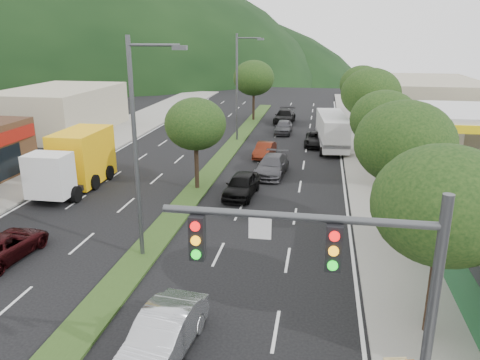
% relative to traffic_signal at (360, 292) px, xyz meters
% --- Properties ---
extents(sidewalk_right, '(5.00, 90.00, 0.15)m').
position_rel_traffic_signal_xyz_m(sidewalk_right, '(3.47, 26.54, -4.57)').
color(sidewalk_right, gray).
rests_on(sidewalk_right, ground).
extents(sidewalk_left, '(6.00, 90.00, 0.15)m').
position_rel_traffic_signal_xyz_m(sidewalk_left, '(-22.03, 26.54, -4.57)').
color(sidewalk_left, gray).
rests_on(sidewalk_left, ground).
extents(median, '(1.60, 56.00, 0.12)m').
position_rel_traffic_signal_xyz_m(median, '(-9.03, 29.54, -4.59)').
color(median, '#263E16').
rests_on(median, ground).
extents(traffic_signal, '(6.12, 0.40, 7.00)m').
position_rel_traffic_signal_xyz_m(traffic_signal, '(0.00, 0.00, 0.00)').
color(traffic_signal, '#47494C').
rests_on(traffic_signal, ground).
extents(bldg_left_far, '(9.00, 14.00, 4.60)m').
position_rel_traffic_signal_xyz_m(bldg_left_far, '(-28.03, 35.54, -2.35)').
color(bldg_left_far, '#B8AD93').
rests_on(bldg_left_far, ground).
extents(bldg_right_far, '(10.00, 16.00, 5.20)m').
position_rel_traffic_signal_xyz_m(bldg_right_far, '(10.47, 45.54, -2.05)').
color(bldg_right_far, '#B8AD93').
rests_on(bldg_right_far, ground).
extents(hill_far, '(176.00, 132.00, 82.00)m').
position_rel_traffic_signal_xyz_m(hill_far, '(-89.03, 111.54, -4.65)').
color(hill_far, black).
rests_on(hill_far, ground).
extents(tree_r_a, '(4.60, 4.60, 6.63)m').
position_rel_traffic_signal_xyz_m(tree_r_a, '(2.97, 5.54, 0.17)').
color(tree_r_a, black).
rests_on(tree_r_a, sidewalk_right).
extents(tree_r_b, '(4.80, 4.80, 6.94)m').
position_rel_traffic_signal_xyz_m(tree_r_b, '(2.97, 13.54, 0.39)').
color(tree_r_b, black).
rests_on(tree_r_b, sidewalk_right).
extents(tree_r_c, '(4.40, 4.40, 6.48)m').
position_rel_traffic_signal_xyz_m(tree_r_c, '(2.97, 21.54, 0.10)').
color(tree_r_c, black).
rests_on(tree_r_c, sidewalk_right).
extents(tree_r_d, '(5.00, 5.00, 7.17)m').
position_rel_traffic_signal_xyz_m(tree_r_d, '(2.97, 31.54, 0.54)').
color(tree_r_d, black).
rests_on(tree_r_d, sidewalk_right).
extents(tree_r_e, '(4.60, 4.60, 6.71)m').
position_rel_traffic_signal_xyz_m(tree_r_e, '(2.97, 41.54, 0.25)').
color(tree_r_e, black).
rests_on(tree_r_e, sidewalk_right).
extents(tree_med_near, '(4.00, 4.00, 6.02)m').
position_rel_traffic_signal_xyz_m(tree_med_near, '(-9.03, 19.54, -0.22)').
color(tree_med_near, black).
rests_on(tree_med_near, median).
extents(tree_med_far, '(4.80, 4.80, 6.94)m').
position_rel_traffic_signal_xyz_m(tree_med_far, '(-9.03, 45.54, 0.36)').
color(tree_med_far, black).
rests_on(tree_med_far, median).
extents(streetlight_near, '(2.60, 0.25, 10.00)m').
position_rel_traffic_signal_xyz_m(streetlight_near, '(-8.82, 9.54, 0.94)').
color(streetlight_near, '#47494C').
rests_on(streetlight_near, ground).
extents(streetlight_mid, '(2.60, 0.25, 10.00)m').
position_rel_traffic_signal_xyz_m(streetlight_mid, '(-8.82, 34.54, 0.94)').
color(streetlight_mid, '#47494C').
rests_on(streetlight_mid, ground).
extents(sedan_silver, '(2.04, 4.71, 1.51)m').
position_rel_traffic_signal_xyz_m(sedan_silver, '(-5.72, 2.90, -3.89)').
color(sedan_silver, '#A6A9AE').
rests_on(sedan_silver, ground).
extents(suv_maroon, '(2.46, 4.67, 1.25)m').
position_rel_traffic_signal_xyz_m(suv_maroon, '(-15.22, 8.23, -4.02)').
color(suv_maroon, black).
rests_on(suv_maroon, ground).
extents(car_queue_a, '(2.08, 4.48, 1.49)m').
position_rel_traffic_signal_xyz_m(car_queue_a, '(-5.85, 18.67, -3.90)').
color(car_queue_a, black).
rests_on(car_queue_a, ground).
extents(car_queue_b, '(2.39, 5.11, 1.44)m').
position_rel_traffic_signal_xyz_m(car_queue_b, '(-4.44, 23.67, -3.92)').
color(car_queue_b, '#47464B').
rests_on(car_queue_b, ground).
extents(car_queue_c, '(1.69, 3.91, 1.25)m').
position_rel_traffic_signal_xyz_m(car_queue_c, '(-5.59, 28.67, -4.02)').
color(car_queue_c, '#531B0D').
rests_on(car_queue_c, ground).
extents(car_queue_d, '(2.13, 4.50, 1.24)m').
position_rel_traffic_signal_xyz_m(car_queue_d, '(-1.37, 33.67, -4.03)').
color(car_queue_d, black).
rests_on(car_queue_d, ground).
extents(car_queue_e, '(1.71, 4.12, 1.40)m').
position_rel_traffic_signal_xyz_m(car_queue_e, '(-4.87, 38.67, -3.95)').
color(car_queue_e, '#434348').
rests_on(car_queue_e, ground).
extents(car_queue_f, '(2.40, 5.38, 1.53)m').
position_rel_traffic_signal_xyz_m(car_queue_f, '(-5.23, 44.65, -3.88)').
color(car_queue_f, black).
rests_on(car_queue_f, ground).
extents(box_truck, '(3.05, 7.61, 3.73)m').
position_rel_traffic_signal_xyz_m(box_truck, '(-17.11, 18.59, -2.88)').
color(box_truck, white).
rests_on(box_truck, ground).
extents(motorhome, '(3.18, 8.19, 3.07)m').
position_rel_traffic_signal_xyz_m(motorhome, '(-0.03, 32.84, -3.01)').
color(motorhome, '#BBBBBB').
rests_on(motorhome, ground).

